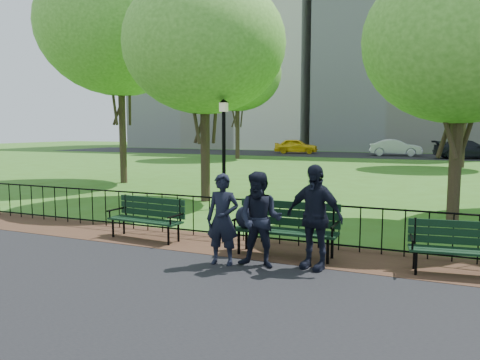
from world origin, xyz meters
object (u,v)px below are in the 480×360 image
at_px(park_bench_left_a, 148,214).
at_px(tree_near_e, 461,40).
at_px(lamppost, 224,149).
at_px(tree_near_w, 204,45).
at_px(sedan_silver, 395,148).
at_px(park_bench_main, 273,221).
at_px(taxi, 296,146).
at_px(person_mid, 260,220).
at_px(tree_mid_w, 120,26).
at_px(tree_far_w, 237,73).
at_px(person_right, 314,217).
at_px(sedan_dark, 467,149).
at_px(park_bench_right_a, 463,242).
at_px(person_left, 223,219).
at_px(tree_far_e, 467,67).

bearing_deg(park_bench_left_a, tree_near_e, 38.52).
xyz_separation_m(lamppost, tree_near_e, (6.14, -0.09, 2.64)).
bearing_deg(tree_near_w, sedan_silver, 83.35).
distance_m(park_bench_main, taxi, 35.39).
xyz_separation_m(person_mid, taxi, (-9.81, 34.83, -0.13)).
distance_m(tree_mid_w, tree_far_w, 16.63).
xyz_separation_m(lamppost, taxi, (-6.73, 29.77, -1.05)).
distance_m(park_bench_main, lamppost, 5.32).
distance_m(person_right, sedan_dark, 32.70).
xyz_separation_m(park_bench_right_a, tree_near_w, (-7.40, 5.21, 4.44)).
bearing_deg(person_left, person_mid, 3.38).
height_order(tree_near_w, sedan_dark, tree_near_w).
bearing_deg(tree_far_w, park_bench_right_a, -58.99).
bearing_deg(tree_near_e, sedan_silver, 97.75).
bearing_deg(park_bench_right_a, tree_far_e, 80.72).
xyz_separation_m(tree_mid_w, sedan_dark, (14.38, 23.55, -5.89)).
height_order(park_bench_main, sedan_silver, sedan_silver).
bearing_deg(tree_mid_w, park_bench_right_a, -32.54).
height_order(lamppost, tree_mid_w, tree_mid_w).
bearing_deg(person_mid, lamppost, 118.40).
bearing_deg(tree_mid_w, person_right, -39.80).
xyz_separation_m(park_bench_left_a, person_mid, (2.92, -0.95, 0.27)).
xyz_separation_m(lamppost, tree_far_w, (-8.70, 20.70, 4.74)).
xyz_separation_m(park_bench_main, sedan_silver, (-0.90, 33.66, 0.06)).
bearing_deg(tree_near_e, person_right, -115.17).
height_order(park_bench_main, person_mid, person_mid).
bearing_deg(tree_far_e, person_left, -100.65).
bearing_deg(tree_mid_w, park_bench_left_a, -49.93).
xyz_separation_m(person_mid, person_right, (0.86, 0.28, 0.07)).
height_order(tree_far_w, person_right, tree_far_w).
height_order(park_bench_right_a, person_mid, person_mid).
bearing_deg(tree_mid_w, person_mid, -43.04).
height_order(tree_mid_w, tree_far_e, tree_mid_w).
bearing_deg(park_bench_main, person_left, -124.01).
distance_m(park_bench_left_a, tree_far_w, 26.99).
bearing_deg(sedan_dark, person_right, 158.13).
height_order(park_bench_left_a, person_right, person_right).
bearing_deg(taxi, lamppost, -177.36).
distance_m(tree_near_w, tree_mid_w, 6.63).
bearing_deg(tree_mid_w, tree_near_w, -28.85).
relative_size(tree_near_e, person_left, 3.99).
bearing_deg(park_bench_left_a, tree_far_w, 114.30).
relative_size(park_bench_main, tree_far_e, 0.23).
relative_size(tree_mid_w, person_mid, 5.85).
bearing_deg(tree_mid_w, lamppost, -31.54).
bearing_deg(lamppost, park_bench_main, -54.48).
bearing_deg(taxi, sedan_dark, -108.23).
distance_m(tree_far_w, sedan_dark, 18.64).
height_order(park_bench_right_a, person_right, person_right).
height_order(tree_mid_w, sedan_dark, tree_mid_w).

